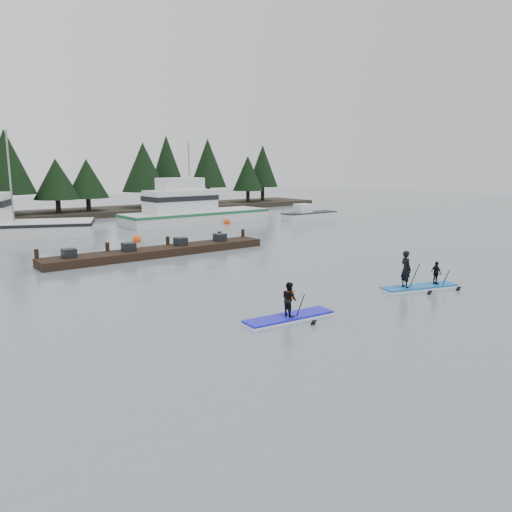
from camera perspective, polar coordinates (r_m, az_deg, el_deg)
ground at (r=20.64m, az=10.33°, el=-5.39°), size 160.00×160.00×0.00m
far_shore at (r=57.37m, az=-22.74°, el=4.34°), size 70.00×8.00×0.60m
treeline at (r=57.40m, az=-22.71°, el=4.05°), size 60.00×4.00×8.00m
fishing_boat_medium at (r=48.42m, az=-7.23°, el=4.46°), size 14.55×4.39×8.62m
skiff at (r=51.90m, az=6.12°, el=4.60°), size 6.23×1.94×0.72m
floating_dock at (r=31.52m, az=-10.96°, el=0.50°), size 14.39×1.98×0.48m
buoy_b at (r=37.46m, az=-13.46°, el=1.59°), size 0.62×0.62×0.62m
buoy_c at (r=47.80m, az=-3.27°, el=3.72°), size 0.57×0.57×0.57m
paddleboard_solo at (r=18.28m, az=3.81°, el=-5.99°), size 3.61×1.28×1.83m
paddleboard_duo at (r=23.74m, az=17.92°, el=-2.32°), size 3.76×1.92×2.32m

